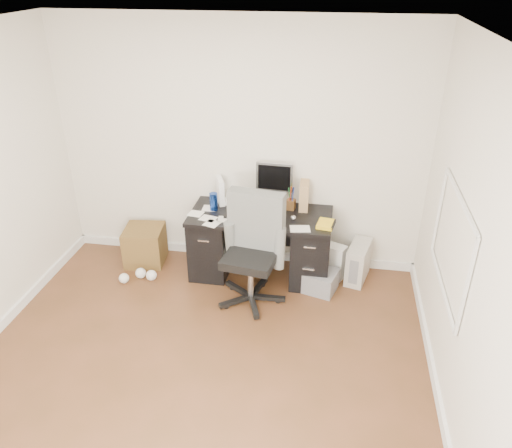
{
  "coord_description": "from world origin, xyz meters",
  "views": [
    {
      "loc": [
        1.03,
        -2.99,
        3.13
      ],
      "look_at": [
        0.33,
        1.2,
        0.87
      ],
      "focal_mm": 35.0,
      "sensor_mm": 36.0,
      "label": 1
    }
  ],
  "objects_px": {
    "desk": "(260,243)",
    "office_chair": "(251,252)",
    "keyboard": "(248,215)",
    "pc_tower": "(358,262)",
    "wicker_basket": "(145,245)",
    "lcd_monitor": "(274,184)"
  },
  "relations": [
    {
      "from": "lcd_monitor",
      "to": "office_chair",
      "type": "height_order",
      "value": "lcd_monitor"
    },
    {
      "from": "keyboard",
      "to": "desk",
      "type": "bearing_deg",
      "value": 22.7
    },
    {
      "from": "desk",
      "to": "office_chair",
      "type": "distance_m",
      "value": 0.53
    },
    {
      "from": "lcd_monitor",
      "to": "office_chair",
      "type": "xyz_separation_m",
      "value": [
        -0.13,
        -0.75,
        -0.42
      ]
    },
    {
      "from": "desk",
      "to": "lcd_monitor",
      "type": "distance_m",
      "value": 0.66
    },
    {
      "from": "keyboard",
      "to": "wicker_basket",
      "type": "height_order",
      "value": "keyboard"
    },
    {
      "from": "lcd_monitor",
      "to": "wicker_basket",
      "type": "relative_size",
      "value": 1.16
    },
    {
      "from": "pc_tower",
      "to": "wicker_basket",
      "type": "xyz_separation_m",
      "value": [
        -2.43,
        -0.04,
        -0.0
      ]
    },
    {
      "from": "lcd_monitor",
      "to": "wicker_basket",
      "type": "height_order",
      "value": "lcd_monitor"
    },
    {
      "from": "desk",
      "to": "office_chair",
      "type": "relative_size",
      "value": 1.3
    },
    {
      "from": "desk",
      "to": "office_chair",
      "type": "height_order",
      "value": "office_chair"
    },
    {
      "from": "lcd_monitor",
      "to": "keyboard",
      "type": "bearing_deg",
      "value": -123.81
    },
    {
      "from": "wicker_basket",
      "to": "keyboard",
      "type": "bearing_deg",
      "value": -4.81
    },
    {
      "from": "office_chair",
      "to": "lcd_monitor",
      "type": "bearing_deg",
      "value": 88.81
    },
    {
      "from": "lcd_monitor",
      "to": "keyboard",
      "type": "height_order",
      "value": "lcd_monitor"
    },
    {
      "from": "keyboard",
      "to": "wicker_basket",
      "type": "xyz_separation_m",
      "value": [
        -1.24,
        0.1,
        -0.55
      ]
    },
    {
      "from": "keyboard",
      "to": "office_chair",
      "type": "height_order",
      "value": "office_chair"
    },
    {
      "from": "office_chair",
      "to": "keyboard",
      "type": "bearing_deg",
      "value": 111.42
    },
    {
      "from": "desk",
      "to": "lcd_monitor",
      "type": "relative_size",
      "value": 3.02
    },
    {
      "from": "desk",
      "to": "wicker_basket",
      "type": "xyz_separation_m",
      "value": [
        -1.36,
        0.05,
        -0.19
      ]
    },
    {
      "from": "wicker_basket",
      "to": "pc_tower",
      "type": "bearing_deg",
      "value": 0.89
    },
    {
      "from": "desk",
      "to": "keyboard",
      "type": "xyz_separation_m",
      "value": [
        -0.12,
        -0.06,
        0.36
      ]
    }
  ]
}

